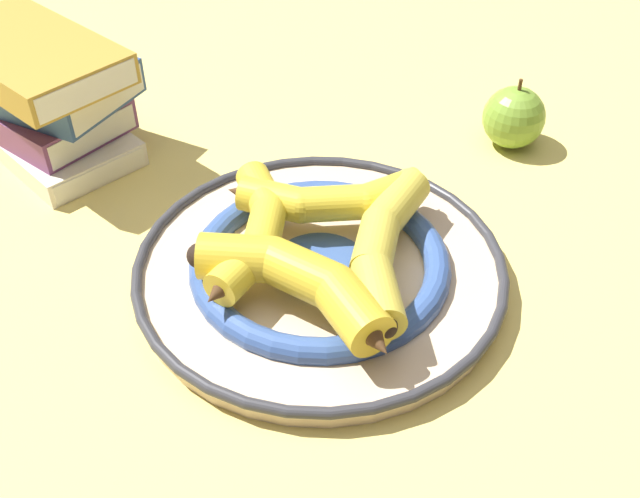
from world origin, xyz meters
name	(u,v)px	position (x,y,z in m)	size (l,w,h in m)	color
ground_plane	(339,242)	(0.00, 0.00, 0.00)	(2.80, 2.80, 0.00)	#E5CC6B
decorative_bowl	(320,267)	(0.04, 0.04, 0.01)	(0.33, 0.33, 0.03)	beige
banana_a	(385,243)	(-0.01, 0.07, 0.05)	(0.15, 0.17, 0.03)	gold
banana_b	(300,281)	(0.08, 0.08, 0.05)	(0.12, 0.18, 0.04)	gold
banana_c	(255,232)	(0.08, 0.01, 0.05)	(0.12, 0.16, 0.03)	yellow
banana_d	(328,199)	(0.01, -0.01, 0.05)	(0.18, 0.10, 0.03)	yellow
book_stack	(42,94)	(0.21, -0.28, 0.07)	(0.20, 0.24, 0.13)	silver
apple	(514,117)	(-0.25, -0.07, 0.03)	(0.07, 0.07, 0.08)	olive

